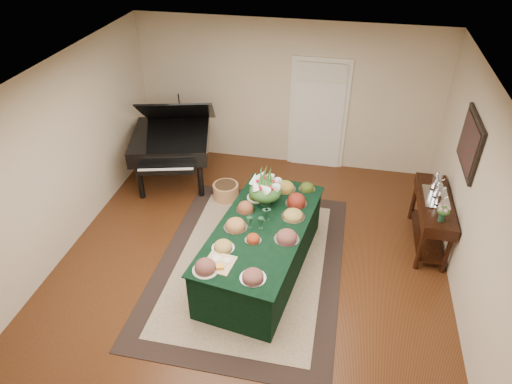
% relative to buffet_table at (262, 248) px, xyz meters
% --- Properties ---
extents(ground, '(6.00, 6.00, 0.00)m').
position_rel_buffet_table_xyz_m(ground, '(-0.16, 0.09, -0.39)').
color(ground, black).
rests_on(ground, ground).
extents(area_rug, '(2.59, 3.63, 0.01)m').
position_rel_buffet_table_xyz_m(area_rug, '(-0.18, 0.06, -0.38)').
color(area_rug, black).
rests_on(area_rug, ground).
extents(kitchen_doorway, '(1.05, 0.07, 2.10)m').
position_rel_buffet_table_xyz_m(kitchen_doorway, '(0.44, 3.05, 0.63)').
color(kitchen_doorway, silver).
rests_on(kitchen_doorway, ground).
extents(buffet_table, '(1.48, 2.55, 0.78)m').
position_rel_buffet_table_xyz_m(buffet_table, '(0.00, 0.00, 0.00)').
color(buffet_table, black).
rests_on(buffet_table, ground).
extents(food_platters, '(1.26, 2.28, 0.12)m').
position_rel_buffet_table_xyz_m(food_platters, '(-0.01, 0.13, 0.43)').
color(food_platters, silver).
rests_on(food_platters, buffet_table).
extents(cutting_board, '(0.39, 0.39, 0.10)m').
position_rel_buffet_table_xyz_m(cutting_board, '(-0.36, -0.79, 0.42)').
color(cutting_board, tan).
rests_on(cutting_board, buffet_table).
extents(green_goblets, '(0.28, 0.30, 0.18)m').
position_rel_buffet_table_xyz_m(green_goblets, '(-0.02, 0.05, 0.47)').
color(green_goblets, '#163722').
rests_on(green_goblets, buffet_table).
extents(floral_centerpiece, '(0.47, 0.47, 0.47)m').
position_rel_buffet_table_xyz_m(floral_centerpiece, '(-0.05, 0.52, 0.66)').
color(floral_centerpiece, '#163722').
rests_on(floral_centerpiece, buffet_table).
extents(grand_piano, '(1.65, 1.84, 1.65)m').
position_rel_buffet_table_xyz_m(grand_piano, '(-2.01, 1.97, 0.42)').
color(grand_piano, black).
rests_on(grand_piano, ground).
extents(wicker_basket, '(0.44, 0.44, 0.28)m').
position_rel_buffet_table_xyz_m(wicker_basket, '(-0.95, 1.59, -0.25)').
color(wicker_basket, '#AA7244').
rests_on(wicker_basket, ground).
extents(mahogany_sideboard, '(0.45, 1.41, 0.82)m').
position_rel_buffet_table_xyz_m(mahogany_sideboard, '(2.33, 1.06, 0.24)').
color(mahogany_sideboard, black).
rests_on(mahogany_sideboard, ground).
extents(tea_service, '(0.34, 0.58, 0.30)m').
position_rel_buffet_table_xyz_m(tea_service, '(2.33, 1.15, 0.54)').
color(tea_service, silver).
rests_on(tea_service, mahogany_sideboard).
extents(pink_bouquet, '(0.19, 0.19, 0.24)m').
position_rel_buffet_table_xyz_m(pink_bouquet, '(2.33, 0.56, 0.59)').
color(pink_bouquet, '#163722').
rests_on(pink_bouquet, mahogany_sideboard).
extents(wall_painting, '(0.05, 0.95, 0.75)m').
position_rel_buffet_table_xyz_m(wall_painting, '(2.56, 1.06, 1.36)').
color(wall_painting, black).
rests_on(wall_painting, ground).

